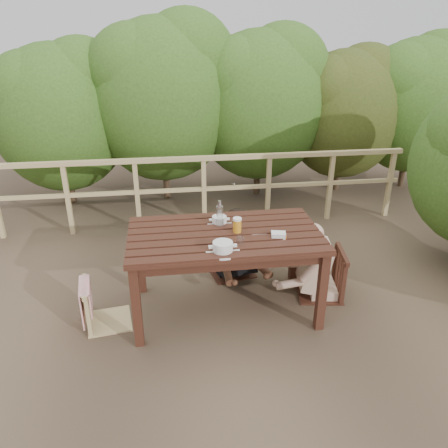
{
  "coord_description": "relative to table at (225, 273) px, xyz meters",
  "views": [
    {
      "loc": [
        -0.51,
        -3.57,
        2.56
      ],
      "look_at": [
        0.0,
        0.05,
        0.9
      ],
      "focal_mm": 34.82,
      "sensor_mm": 36.0,
      "label": 1
    }
  ],
  "objects": [
    {
      "name": "beer_glass",
      "position": [
        0.11,
        -0.0,
        0.49
      ],
      "size": [
        0.08,
        0.08,
        0.16
      ],
      "primitive_type": "cylinder",
      "color": "orange",
      "rests_on": "table"
    },
    {
      "name": "hedge_row",
      "position": [
        0.4,
        3.2,
        1.49
      ],
      "size": [
        6.6,
        1.6,
        3.8
      ],
      "primitive_type": null,
      "color": "#2E4E18",
      "rests_on": "ground"
    },
    {
      "name": "diner_right",
      "position": [
        1.05,
        0.13,
        0.25
      ],
      "size": [
        0.73,
        0.63,
        1.31
      ],
      "primitive_type": null,
      "rotation": [
        0.0,
        0.0,
        1.41
      ],
      "color": "#CEA88D",
      "rests_on": "ground"
    },
    {
      "name": "woman",
      "position": [
        0.17,
        0.71,
        0.22
      ],
      "size": [
        0.63,
        0.72,
        1.26
      ],
      "primitive_type": null,
      "rotation": [
        0.0,
        0.0,
        3.35
      ],
      "color": "black",
      "rests_on": "ground"
    },
    {
      "name": "soup_near",
      "position": [
        -0.07,
        -0.35,
        0.46
      ],
      "size": [
        0.29,
        0.29,
        0.1
      ],
      "primitive_type": "cylinder",
      "color": "white",
      "rests_on": "table"
    },
    {
      "name": "table",
      "position": [
        0.0,
        0.0,
        0.0
      ],
      "size": [
        1.77,
        1.0,
        0.82
      ],
      "primitive_type": "cube",
      "color": "#331810",
      "rests_on": "ground"
    },
    {
      "name": "railing",
      "position": [
        0.0,
        2.0,
        0.1
      ],
      "size": [
        5.6,
        0.1,
        1.01
      ],
      "primitive_type": "cube",
      "color": "tan",
      "rests_on": "ground"
    },
    {
      "name": "tumbler",
      "position": [
        0.1,
        -0.24,
        0.45
      ],
      "size": [
        0.07,
        0.07,
        0.08
      ],
      "primitive_type": "cylinder",
      "color": "silver",
      "rests_on": "table"
    },
    {
      "name": "soup_far",
      "position": [
        -0.02,
        0.23,
        0.45
      ],
      "size": [
        0.24,
        0.24,
        0.08
      ],
      "primitive_type": "cylinder",
      "color": "silver",
      "rests_on": "table"
    },
    {
      "name": "butter_tub",
      "position": [
        0.47,
        -0.15,
        0.44
      ],
      "size": [
        0.15,
        0.12,
        0.06
      ],
      "primitive_type": "cube",
      "rotation": [
        0.0,
        0.0,
        -0.21
      ],
      "color": "white",
      "rests_on": "table"
    },
    {
      "name": "chair_left",
      "position": [
        -1.12,
        -0.07,
        0.01
      ],
      "size": [
        0.47,
        0.47,
        0.84
      ],
      "primitive_type": "cube",
      "rotation": [
        0.0,
        0.0,
        1.71
      ],
      "color": "tan",
      "rests_on": "ground"
    },
    {
      "name": "chair_far",
      "position": [
        0.17,
        0.69,
        0.06
      ],
      "size": [
        0.55,
        0.55,
        0.94
      ],
      "primitive_type": "cube",
      "rotation": [
        0.0,
        0.0,
        0.21
      ],
      "color": "#331810",
      "rests_on": "ground"
    },
    {
      "name": "bottle",
      "position": [
        -0.03,
        0.15,
        0.55
      ],
      "size": [
        0.07,
        0.07,
        0.28
      ],
      "primitive_type": "cylinder",
      "color": "silver",
      "rests_on": "table"
    },
    {
      "name": "chair_right",
      "position": [
        1.02,
        0.13,
        0.06
      ],
      "size": [
        0.53,
        0.53,
        0.93
      ],
      "primitive_type": "cube",
      "rotation": [
        0.0,
        0.0,
        -1.73
      ],
      "color": "#331810",
      "rests_on": "ground"
    },
    {
      "name": "ground",
      "position": [
        0.0,
        0.0,
        -0.41
      ],
      "size": [
        60.0,
        60.0,
        0.0
      ],
      "primitive_type": "plane",
      "color": "brown",
      "rests_on": "ground"
    }
  ]
}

